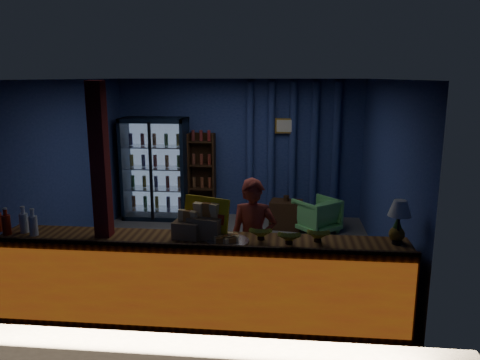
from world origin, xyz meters
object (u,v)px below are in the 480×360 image
object	(u,v)px
shopkeeper	(253,242)
pastry_tray	(228,240)
table_lamp	(400,210)
green_chair	(317,215)

from	to	relation	value
shopkeeper	pastry_tray	world-z (taller)	shopkeeper
pastry_tray	table_lamp	size ratio (longest dim) A/B	0.95
green_chair	table_lamp	size ratio (longest dim) A/B	1.41
table_lamp	green_chair	bearing A→B (deg)	101.16
shopkeeper	table_lamp	xyz separation A→B (m)	(1.52, -0.45, 0.56)
shopkeeper	pastry_tray	bearing A→B (deg)	-110.15
green_chair	shopkeeper	bearing A→B (deg)	30.91
table_lamp	shopkeeper	bearing A→B (deg)	163.66
pastry_tray	table_lamp	world-z (taller)	table_lamp
green_chair	pastry_tray	size ratio (longest dim) A/B	1.48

